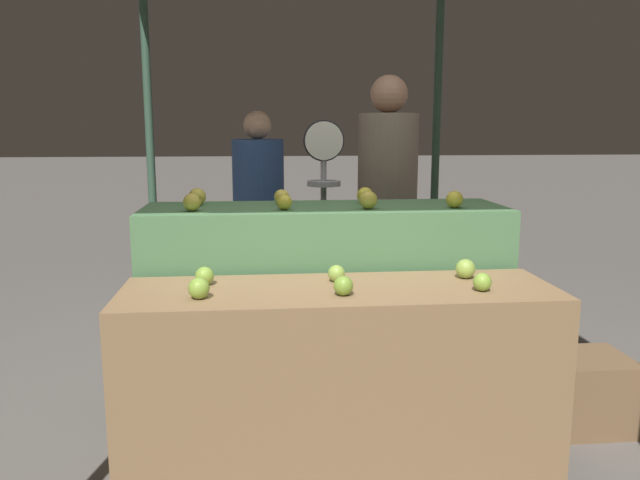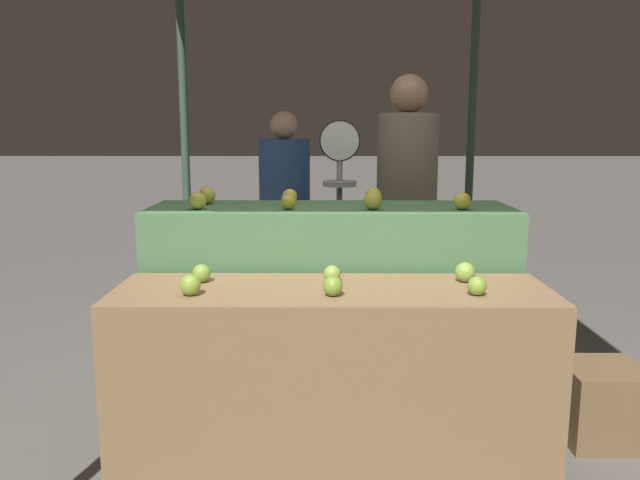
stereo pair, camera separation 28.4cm
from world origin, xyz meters
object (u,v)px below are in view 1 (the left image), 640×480
object	(u,v)px
person_vendor_at_scale	(387,197)
person_customer_left	(259,203)
produce_scale	(324,193)
wooden_crate_side	(589,391)

from	to	relation	value
person_vendor_at_scale	person_customer_left	distance (m)	1.17
person_vendor_at_scale	person_customer_left	world-z (taller)	person_vendor_at_scale
produce_scale	person_vendor_at_scale	world-z (taller)	person_vendor_at_scale
person_vendor_at_scale	produce_scale	bearing A→B (deg)	5.93
wooden_crate_side	person_customer_left	bearing A→B (deg)	129.63
produce_scale	wooden_crate_side	distance (m)	1.79
produce_scale	wooden_crate_side	size ratio (longest dim) A/B	4.16
produce_scale	wooden_crate_side	bearing A→B (deg)	-37.32
produce_scale	wooden_crate_side	world-z (taller)	produce_scale
produce_scale	person_vendor_at_scale	xyz separation A→B (m)	(0.43, 0.21, -0.05)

